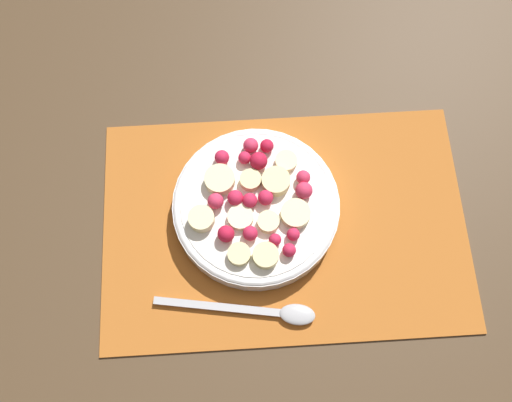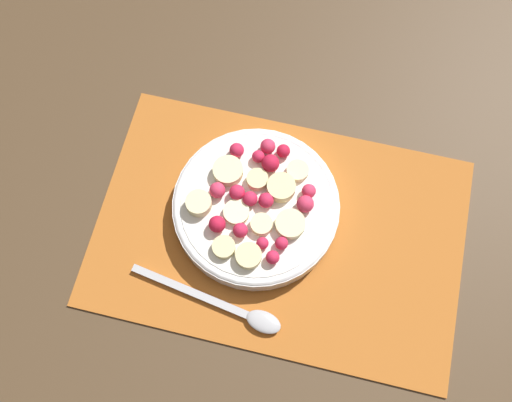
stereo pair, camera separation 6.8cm
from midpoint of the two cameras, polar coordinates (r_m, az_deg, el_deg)
The scene contains 4 objects.
ground_plane at distance 0.71m, azimuth 5.08°, elevation -3.49°, with size 3.00×3.00×0.00m, color #4C3823.
placemat at distance 0.71m, azimuth 5.10°, elevation -3.42°, with size 0.45×0.30×0.01m.
fruit_bowl at distance 0.69m, azimuth 2.77°, elevation -0.83°, with size 0.20×0.20×0.05m.
spoon at distance 0.68m, azimuth 0.67°, elevation -11.22°, with size 0.19×0.05×0.01m.
Camera 2 is at (-0.02, 0.21, 0.68)m, focal length 40.00 mm.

